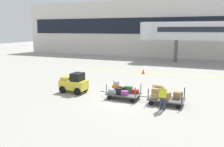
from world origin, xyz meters
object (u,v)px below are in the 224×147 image
Objects in this scene: baggage_tug at (74,83)px; baggage_cart_lead at (122,92)px; baggage_cart_middle at (165,96)px; baggage_handler at (163,97)px; safety_cone_near at (143,71)px.

baggage_tug is 4.06m from baggage_cart_lead.
baggage_handler is (0.07, -1.28, 0.32)m from baggage_cart_middle.
baggage_cart_lead is 2.99m from baggage_cart_middle.
baggage_tug is at bearing -108.73° from safety_cone_near.
baggage_tug is 7.05m from baggage_cart_middle.
baggage_cart_lead is 1.94× the size of baggage_handler.
safety_cone_near is at bearing 71.27° from baggage_tug.
baggage_handler is at bearing -11.97° from baggage_tug.
baggage_tug is 0.71× the size of baggage_cart_lead.
baggage_tug is 0.71× the size of baggage_cart_middle.
safety_cone_near is (-3.84, 9.65, -0.27)m from baggage_cart_middle.
baggage_cart_lead is at bearing 155.74° from baggage_handler.
baggage_handler reaches higher than safety_cone_near.
baggage_cart_middle is (2.99, -0.10, 0.04)m from baggage_cart_lead.
safety_cone_near is at bearing 111.70° from baggage_cart_middle.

